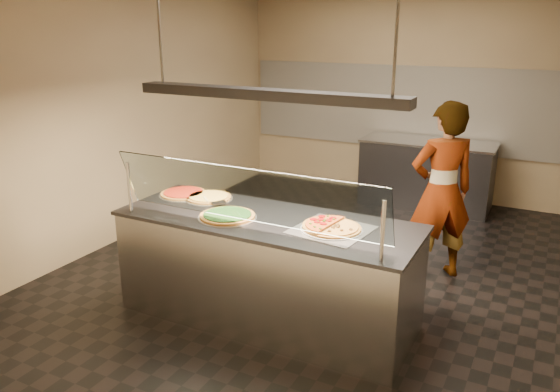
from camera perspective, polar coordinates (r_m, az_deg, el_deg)
The scene contains 19 objects.
ground at distance 5.88m, azimuth 4.83°, elevation -7.43°, with size 5.00×6.00×0.02m, color black.
wall_back at distance 8.26m, azimuth 13.34°, elevation 10.37°, with size 5.00×0.02×3.00m, color tan.
wall_front at distance 2.95m, azimuth -17.63°, elevation -2.55°, with size 5.00×0.02×3.00m, color tan.
wall_left at distance 6.77m, azimuth -15.07°, elevation 8.73°, with size 0.02×6.00×3.00m, color tan.
tile_band at distance 8.26m, azimuth 13.19°, elevation 8.98°, with size 4.90×0.02×1.20m, color silver.
serving_counter at distance 4.71m, azimuth -1.35°, elevation -7.66°, with size 2.55×0.94×0.93m.
sneeze_guard at distance 4.15m, azimuth -3.70°, elevation 0.06°, with size 2.31×0.18×0.54m.
perforated_tray at distance 4.29m, azimuth 5.41°, elevation -3.47°, with size 0.62×0.62×0.01m.
half_pizza_pepperoni at distance 4.32m, azimuth 4.06°, elevation -2.89°, with size 0.29×0.48×0.05m.
half_pizza_sausage at distance 4.25m, azimuth 6.79°, elevation -3.47°, with size 0.29×0.48×0.04m.
pizza_spinach at distance 4.56m, azimuth -5.50°, elevation -2.05°, with size 0.49×0.49×0.03m.
pizza_cheese at distance 5.07m, azimuth -7.42°, elevation -0.10°, with size 0.44×0.44×0.03m.
pizza_tomato at distance 5.23m, azimuth -10.02°, elevation 0.31°, with size 0.46×0.46×0.03m.
pizza_spatula at distance 4.92m, azimuth -7.17°, elevation -0.45°, with size 0.29×0.17×0.02m.
prep_table at distance 7.91m, azimuth 15.03°, elevation 2.30°, with size 1.79×0.74×0.93m.
worker at distance 5.60m, azimuth 16.53°, elevation 0.47°, with size 0.65×0.43×1.79m, color #252128.
heat_lamp_housing at distance 4.29m, azimuth -1.50°, elevation 10.58°, with size 2.30×0.18×0.08m, color #35353A.
lamp_rod_left at distance 4.82m, azimuth -12.54°, elevation 17.46°, with size 0.02×0.02×1.01m, color #B7B7BC.
lamp_rod_right at distance 3.87m, azimuth 12.15°, elevation 17.54°, with size 0.02×0.02×1.01m, color #B7B7BC.
Camera 1 is at (2.01, -4.94, 2.48)m, focal length 35.00 mm.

